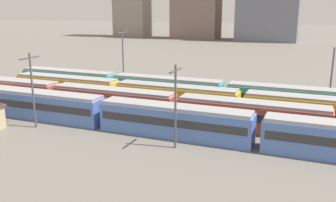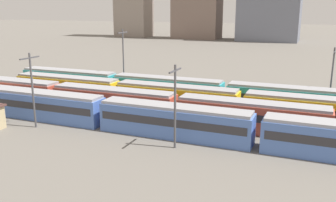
{
  "view_description": "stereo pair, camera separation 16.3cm",
  "coord_description": "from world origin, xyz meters",
  "px_view_note": "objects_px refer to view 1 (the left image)",
  "views": [
    {
      "loc": [
        36.0,
        -37.83,
        14.57
      ],
      "look_at": [
        17.57,
        7.8,
        2.04
      ],
      "focal_mm": 39.6,
      "sensor_mm": 36.0,
      "label": 1
    },
    {
      "loc": [
        36.15,
        -37.77,
        14.57
      ],
      "look_at": [
        17.57,
        7.8,
        2.04
      ],
      "focal_mm": 39.6,
      "sensor_mm": 36.0,
      "label": 2
    }
  ],
  "objects_px": {
    "catenary_pole_0": "(32,87)",
    "catenary_pole_3": "(332,76)",
    "catenary_pole_2": "(175,102)",
    "catenary_pole_1": "(123,58)"
  },
  "relations": [
    {
      "from": "catenary_pole_2",
      "to": "catenary_pole_3",
      "type": "xyz_separation_m",
      "value": [
        15.3,
        21.93,
        0.1
      ]
    },
    {
      "from": "catenary_pole_0",
      "to": "catenary_pole_1",
      "type": "height_order",
      "value": "catenary_pole_1"
    },
    {
      "from": "catenary_pole_0",
      "to": "catenary_pole_2",
      "type": "xyz_separation_m",
      "value": [
        18.59,
        0.05,
        -0.18
      ]
    },
    {
      "from": "catenary_pole_0",
      "to": "catenary_pole_3",
      "type": "xyz_separation_m",
      "value": [
        33.89,
        21.98,
        -0.08
      ]
    },
    {
      "from": "catenary_pole_0",
      "to": "catenary_pole_2",
      "type": "distance_m",
      "value": 18.59
    },
    {
      "from": "catenary_pole_0",
      "to": "catenary_pole_3",
      "type": "bearing_deg",
      "value": 32.97
    },
    {
      "from": "catenary_pole_1",
      "to": "catenary_pole_3",
      "type": "distance_m",
      "value": 33.29
    },
    {
      "from": "catenary_pole_2",
      "to": "catenary_pole_3",
      "type": "distance_m",
      "value": 26.74
    },
    {
      "from": "catenary_pole_0",
      "to": "catenary_pole_3",
      "type": "relative_size",
      "value": 1.02
    },
    {
      "from": "catenary_pole_2",
      "to": "catenary_pole_3",
      "type": "bearing_deg",
      "value": 55.1
    }
  ]
}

